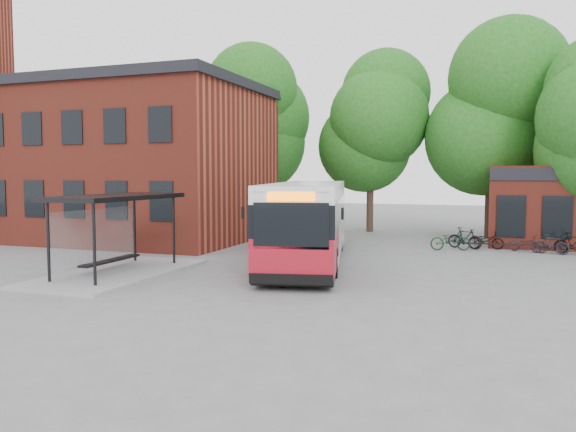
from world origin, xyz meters
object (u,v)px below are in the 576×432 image
(bicycle_7, at_px, (573,244))
(bicycle_4, at_px, (525,243))
(bus_shelter, at_px, (117,235))
(bicycle_0, at_px, (450,240))
(bicycle_2, at_px, (486,240))
(bicycle_1, at_px, (465,238))
(city_bus, at_px, (309,222))
(bicycle_5, at_px, (552,244))

(bicycle_7, bearing_deg, bicycle_4, 105.77)
(bus_shelter, relative_size, bicycle_0, 3.74)
(bus_shelter, height_order, bicycle_2, bus_shelter)
(bicycle_4, bearing_deg, bicycle_7, -75.08)
(bicycle_0, bearing_deg, bicycle_7, -102.34)
(bicycle_1, height_order, bicycle_7, bicycle_1)
(bicycle_1, distance_m, bicycle_7, 4.68)
(city_bus, relative_size, bicycle_2, 7.82)
(bicycle_4, distance_m, bicycle_5, 1.13)
(bus_shelter, distance_m, bicycle_1, 16.31)
(bicycle_0, xyz_separation_m, bicycle_7, (5.26, 0.33, 0.00))
(bus_shelter, height_order, city_bus, city_bus)
(city_bus, bearing_deg, bicycle_1, 33.49)
(bus_shelter, relative_size, bicycle_1, 4.12)
(city_bus, height_order, bicycle_1, city_bus)
(bicycle_4, height_order, bicycle_5, bicycle_5)
(bus_shelter, relative_size, bicycle_2, 4.28)
(bus_shelter, distance_m, bicycle_7, 19.52)
(city_bus, height_order, bicycle_0, city_bus)
(bicycle_2, height_order, bicycle_7, bicycle_7)
(city_bus, distance_m, bicycle_0, 7.63)
(bus_shelter, xyz_separation_m, bicycle_5, (15.19, 10.94, -1.00))
(bicycle_0, height_order, bicycle_5, bicycle_0)
(bicycle_0, height_order, bicycle_1, bicycle_1)
(bicycle_5, bearing_deg, bicycle_1, 95.99)
(bicycle_1, bearing_deg, bicycle_2, -61.72)
(bus_shelter, height_order, bicycle_0, bus_shelter)
(bicycle_1, xyz_separation_m, bicycle_7, (4.64, -0.56, -0.02))
(city_bus, relative_size, bicycle_7, 7.76)
(bus_shelter, xyz_separation_m, bicycle_4, (14.13, 11.33, -1.05))
(bicycle_5, relative_size, bicycle_7, 0.90)
(bicycle_1, bearing_deg, bus_shelter, 156.36)
(bicycle_2, relative_size, bicycle_7, 0.99)
(bus_shelter, xyz_separation_m, bicycle_1, (11.43, 11.59, -0.94))
(city_bus, xyz_separation_m, bicycle_0, (5.35, 5.32, -1.13))
(bicycle_1, bearing_deg, bicycle_4, -74.58)
(city_bus, bearing_deg, bicycle_4, 21.81)
(bicycle_5, height_order, bicycle_7, bicycle_7)
(bicycle_5, bearing_deg, bus_shelter, 141.53)
(bicycle_4, height_order, bicycle_7, bicycle_7)
(bicycle_5, xyz_separation_m, bicycle_7, (0.88, 0.09, 0.05))
(bicycle_0, relative_size, bicycle_4, 1.22)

